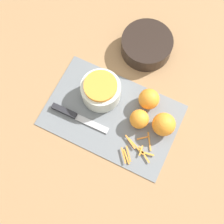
% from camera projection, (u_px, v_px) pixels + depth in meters
% --- Properties ---
extents(ground_plane, '(4.00, 4.00, 0.00)m').
position_uv_depth(ground_plane, '(112.00, 115.00, 1.11)').
color(ground_plane, '#9E754C').
extents(cutting_board, '(0.47, 0.30, 0.01)m').
position_uv_depth(cutting_board, '(112.00, 115.00, 1.11)').
color(cutting_board, slate).
rests_on(cutting_board, ground_plane).
extents(bowl_speckled, '(0.14, 0.14, 0.09)m').
position_uv_depth(bowl_speckled, '(101.00, 90.00, 1.09)').
color(bowl_speckled, silver).
rests_on(bowl_speckled, cutting_board).
extents(bowl_dark, '(0.19, 0.19, 0.07)m').
position_uv_depth(bowl_dark, '(145.00, 45.00, 1.17)').
color(bowl_dark, black).
rests_on(bowl_dark, ground_plane).
extents(knife, '(0.22, 0.02, 0.02)m').
position_uv_depth(knife, '(70.00, 114.00, 1.10)').
color(knife, '#232328').
rests_on(knife, cutting_board).
extents(orange_left, '(0.07, 0.07, 0.07)m').
position_uv_depth(orange_left, '(149.00, 99.00, 1.09)').
color(orange_left, orange).
rests_on(orange_left, cutting_board).
extents(orange_right, '(0.07, 0.07, 0.07)m').
position_uv_depth(orange_right, '(139.00, 119.00, 1.07)').
color(orange_right, orange).
rests_on(orange_right, cutting_board).
extents(orange_back, '(0.08, 0.08, 0.08)m').
position_uv_depth(orange_back, '(164.00, 124.00, 1.06)').
color(orange_back, orange).
rests_on(orange_back, cutting_board).
extents(peel_pile, '(0.12, 0.14, 0.01)m').
position_uv_depth(peel_pile, '(137.00, 149.00, 1.06)').
color(peel_pile, orange).
rests_on(peel_pile, cutting_board).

